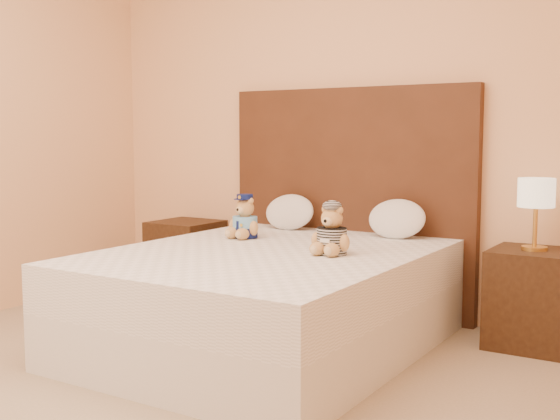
% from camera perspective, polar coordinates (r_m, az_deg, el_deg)
% --- Properties ---
extents(ground, '(4.00, 4.50, 0.00)m').
position_cam_1_polar(ground, '(3.14, -13.56, -16.24)').
color(ground, tan).
rests_on(ground, ground).
extents(bed, '(1.60, 2.00, 0.55)m').
position_cam_1_polar(bed, '(3.94, -1.02, -7.25)').
color(bed, white).
rests_on(bed, ground).
extents(headboard, '(1.75, 0.08, 1.50)m').
position_cam_1_polar(headboard, '(4.73, 5.66, 0.78)').
color(headboard, '#462515').
rests_on(headboard, ground).
extents(nightstand_left, '(0.45, 0.45, 0.55)m').
position_cam_1_polar(nightstand_left, '(5.30, -7.65, -3.86)').
color(nightstand_left, '#3C2513').
rests_on(nightstand_left, ground).
extents(nightstand_right, '(0.45, 0.45, 0.55)m').
position_cam_1_polar(nightstand_right, '(4.20, 19.83, -6.78)').
color(nightstand_right, '#3C2513').
rests_on(nightstand_right, ground).
extents(lamp, '(0.20, 0.20, 0.40)m').
position_cam_1_polar(lamp, '(4.12, 20.11, 1.04)').
color(lamp, gold).
rests_on(lamp, nightstand_right).
extents(teddy_police, '(0.25, 0.24, 0.27)m').
position_cam_1_polar(teddy_police, '(4.35, -2.87, -0.53)').
color(teddy_police, tan).
rests_on(teddy_police, bed).
extents(teddy_prisoner, '(0.24, 0.23, 0.27)m').
position_cam_1_polar(teddy_prisoner, '(3.75, 4.23, -1.60)').
color(teddy_prisoner, tan).
rests_on(teddy_prisoner, bed).
extents(pillow_left, '(0.37, 0.24, 0.26)m').
position_cam_1_polar(pillow_left, '(4.76, 0.77, -0.02)').
color(pillow_left, white).
rests_on(pillow_left, bed).
extents(pillow_right, '(0.37, 0.24, 0.26)m').
position_cam_1_polar(pillow_right, '(4.41, 9.47, -0.56)').
color(pillow_right, white).
rests_on(pillow_right, bed).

